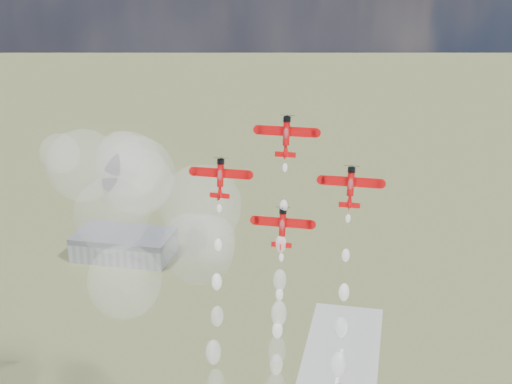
{
  "coord_description": "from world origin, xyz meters",
  "views": [
    {
      "loc": [
        16.41,
        -138.44,
        160.08
      ],
      "look_at": [
        -12.1,
        -0.99,
        108.67
      ],
      "focal_mm": 50.0,
      "sensor_mm": 36.0,
      "label": 1
    }
  ],
  "objects_px": {
    "plane_lead": "(286,135)",
    "plane_right": "(351,186)",
    "hangar": "(124,245)",
    "plane_slot": "(282,227)",
    "plane_left": "(220,177)"
  },
  "relations": [
    {
      "from": "plane_left",
      "to": "plane_right",
      "type": "height_order",
      "value": "same"
    },
    {
      "from": "plane_lead",
      "to": "plane_left",
      "type": "xyz_separation_m",
      "value": [
        -13.68,
        -1.69,
        -9.42
      ]
    },
    {
      "from": "plane_lead",
      "to": "plane_right",
      "type": "distance_m",
      "value": 16.7
    },
    {
      "from": "plane_slot",
      "to": "plane_left",
      "type": "bearing_deg",
      "value": 172.97
    },
    {
      "from": "hangar",
      "to": "plane_lead",
      "type": "distance_m",
      "value": 241.29
    },
    {
      "from": "hangar",
      "to": "plane_right",
      "type": "bearing_deg",
      "value": -54.83
    },
    {
      "from": "plane_right",
      "to": "plane_slot",
      "type": "relative_size",
      "value": 1.0
    },
    {
      "from": "hangar",
      "to": "plane_slot",
      "type": "bearing_deg",
      "value": -58.06
    },
    {
      "from": "plane_lead",
      "to": "plane_slot",
      "type": "bearing_deg",
      "value": -90.0
    },
    {
      "from": "plane_lead",
      "to": "plane_slot",
      "type": "height_order",
      "value": "plane_lead"
    },
    {
      "from": "plane_lead",
      "to": "plane_left",
      "type": "height_order",
      "value": "plane_lead"
    },
    {
      "from": "plane_right",
      "to": "plane_slot",
      "type": "bearing_deg",
      "value": -172.97
    },
    {
      "from": "plane_lead",
      "to": "plane_slot",
      "type": "distance_m",
      "value": 19.15
    },
    {
      "from": "plane_lead",
      "to": "plane_slot",
      "type": "xyz_separation_m",
      "value": [
        0.0,
        -3.37,
        -18.85
      ]
    },
    {
      "from": "plane_slot",
      "to": "plane_right",
      "type": "bearing_deg",
      "value": 7.03
    }
  ]
}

